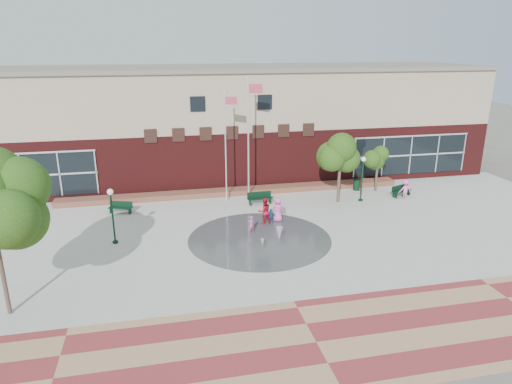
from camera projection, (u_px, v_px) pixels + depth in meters
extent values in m
plane|color=#666056|center=(272.00, 262.00, 24.06)|extent=(120.00, 120.00, 0.00)
cube|color=#A8A8A0|center=(256.00, 232.00, 27.77)|extent=(46.00, 18.00, 0.01)
cube|color=maroon|center=(316.00, 342.00, 17.55)|extent=(46.00, 6.00, 0.01)
cylinder|color=#383A3D|center=(260.00, 239.00, 26.84)|extent=(8.40, 8.40, 0.01)
cube|color=#4E1415|center=(223.00, 149.00, 39.62)|extent=(44.00, 10.00, 4.50)
cube|color=tan|center=(222.00, 96.00, 38.23)|extent=(44.00, 10.00, 4.50)
cube|color=slate|center=(221.00, 68.00, 37.51)|extent=(44.40, 10.40, 0.30)
cube|color=black|center=(22.00, 176.00, 31.98)|extent=(10.00, 0.12, 3.19)
cube|color=black|center=(410.00, 155.00, 38.01)|extent=(10.00, 0.12, 3.19)
cube|color=black|center=(198.00, 104.00, 33.04)|extent=(1.10, 0.10, 1.10)
cube|color=black|center=(265.00, 102.00, 34.05)|extent=(1.10, 0.10, 1.10)
cube|color=#A8243F|center=(235.00, 194.00, 34.84)|extent=(26.00, 1.20, 0.40)
cylinder|color=white|center=(226.00, 148.00, 32.18)|extent=(0.10, 0.10, 7.82)
sphere|color=white|center=(224.00, 91.00, 30.95)|extent=(0.15, 0.15, 0.15)
cube|color=#B63550|center=(231.00, 101.00, 31.11)|extent=(0.83, 0.27, 0.52)
cylinder|color=white|center=(248.00, 141.00, 32.41)|extent=(0.11, 0.11, 8.69)
sphere|color=white|center=(248.00, 78.00, 31.05)|extent=(0.18, 0.18, 0.18)
cube|color=#B63550|center=(255.00, 89.00, 31.25)|extent=(0.97, 0.28, 0.61)
cylinder|color=black|center=(113.00, 219.00, 25.82)|extent=(0.10, 0.10, 2.96)
cylinder|color=black|center=(115.00, 242.00, 26.26)|extent=(0.31, 0.31, 0.14)
sphere|color=silver|center=(110.00, 192.00, 25.31)|extent=(0.35, 0.35, 0.35)
cylinder|color=black|center=(362.00, 181.00, 32.85)|extent=(0.11, 0.11, 3.00)
cylinder|color=black|center=(360.00, 200.00, 33.29)|extent=(0.32, 0.32, 0.14)
sphere|color=silver|center=(364.00, 159.00, 32.34)|extent=(0.35, 0.35, 0.35)
cube|color=black|center=(120.00, 208.00, 30.78)|extent=(1.66, 0.95, 0.05)
cube|color=black|center=(121.00, 204.00, 30.90)|extent=(1.53, 0.57, 0.40)
cube|color=black|center=(260.00, 199.00, 32.49)|extent=(1.80, 0.59, 0.06)
cube|color=black|center=(259.00, 195.00, 32.62)|extent=(1.77, 0.14, 0.44)
cube|color=black|center=(402.00, 191.00, 34.19)|extent=(1.77, 1.04, 0.06)
cube|color=black|center=(400.00, 188.00, 34.29)|extent=(1.62, 0.64, 0.43)
cylinder|color=black|center=(357.00, 185.00, 35.64)|extent=(0.52, 0.52, 0.86)
cylinder|color=black|center=(357.00, 180.00, 35.51)|extent=(0.55, 0.55, 0.05)
cylinder|color=#43322A|center=(2.00, 272.00, 18.83)|extent=(0.18, 0.18, 3.97)
cylinder|color=#43322A|center=(339.00, 182.00, 32.67)|extent=(0.21, 0.21, 3.04)
cylinder|color=#43322A|center=(376.00, 178.00, 35.29)|extent=(0.18, 0.18, 2.09)
cone|color=white|center=(279.00, 240.00, 26.65)|extent=(0.41, 0.41, 0.80)
cone|color=white|center=(262.00, 247.00, 25.82)|extent=(0.19, 0.19, 0.43)
imported|color=#C04A9B|center=(251.00, 225.00, 27.53)|extent=(0.46, 0.37, 1.10)
imported|color=#B11227|center=(264.00, 211.00, 28.81)|extent=(0.94, 0.79, 1.75)
imported|color=#F258B5|center=(278.00, 210.00, 29.27)|extent=(0.89, 0.71, 1.60)
imported|color=#185AA2|center=(271.00, 216.00, 28.94)|extent=(0.64, 0.37, 1.02)
imported|color=#E45FBA|center=(405.00, 190.00, 33.48)|extent=(0.99, 0.60, 1.49)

